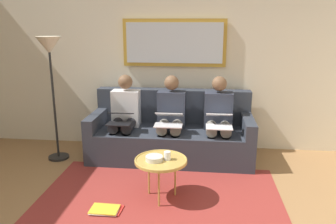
{
  "coord_description": "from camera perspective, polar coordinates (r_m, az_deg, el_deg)",
  "views": [
    {
      "loc": [
        -0.45,
        2.36,
        1.85
      ],
      "look_at": [
        0.0,
        -1.7,
        0.75
      ],
      "focal_mm": 36.25,
      "sensor_mm": 36.0,
      "label": 1
    }
  ],
  "objects": [
    {
      "name": "wall_rear",
      "position": [
        5.01,
        1.14,
        8.77
      ],
      "size": [
        6.0,
        0.12,
        2.6
      ],
      "primitive_type": "cube",
      "color": "beige",
      "rests_on": "ground_plane"
    },
    {
      "name": "area_rug",
      "position": [
        3.72,
        -1.48,
        -14.61
      ],
      "size": [
        2.6,
        1.8,
        0.01
      ],
      "primitive_type": "cube",
      "color": "maroon",
      "rests_on": "ground_plane"
    },
    {
      "name": "couch",
      "position": [
        4.75,
        0.55,
        -3.82
      ],
      "size": [
        2.2,
        0.9,
        0.9
      ],
      "color": "#2D333D",
      "rests_on": "ground_plane"
    },
    {
      "name": "framed_mirror",
      "position": [
        4.89,
        1.05,
        11.56
      ],
      "size": [
        1.47,
        0.05,
        0.66
      ],
      "color": "#B7892D"
    },
    {
      "name": "coffee_table",
      "position": [
        3.58,
        -1.21,
        -8.24
      ],
      "size": [
        0.55,
        0.55,
        0.46
      ],
      "color": "tan",
      "rests_on": "ground_plane"
    },
    {
      "name": "cup",
      "position": [
        3.55,
        -0.13,
        -7.35
      ],
      "size": [
        0.07,
        0.07,
        0.09
      ],
      "primitive_type": "cylinder",
      "color": "silver",
      "rests_on": "coffee_table"
    },
    {
      "name": "bowl",
      "position": [
        3.54,
        -2.33,
        -7.8
      ],
      "size": [
        0.18,
        0.18,
        0.05
      ],
      "primitive_type": "cylinder",
      "color": "beige",
      "rests_on": "coffee_table"
    },
    {
      "name": "person_left",
      "position": [
        4.58,
        8.47,
        -0.81
      ],
      "size": [
        0.38,
        0.58,
        1.14
      ],
      "color": "#2D3342",
      "rests_on": "couch"
    },
    {
      "name": "laptop_white",
      "position": [
        4.35,
        8.58,
        -1.36
      ],
      "size": [
        0.33,
        0.38,
        0.17
      ],
      "color": "white"
    },
    {
      "name": "person_middle",
      "position": [
        4.6,
        0.48,
        -0.58
      ],
      "size": [
        0.38,
        0.58,
        1.14
      ],
      "color": "#2D3342",
      "rests_on": "couch"
    },
    {
      "name": "laptop_silver",
      "position": [
        4.37,
        0.16,
        -1.21
      ],
      "size": [
        0.36,
        0.35,
        0.16
      ],
      "color": "silver"
    },
    {
      "name": "person_right",
      "position": [
        4.7,
        -7.31,
        -0.35
      ],
      "size": [
        0.38,
        0.58,
        1.14
      ],
      "color": "silver",
      "rests_on": "couch"
    },
    {
      "name": "laptop_black",
      "position": [
        4.47,
        -8.05,
        -0.98
      ],
      "size": [
        0.3,
        0.33,
        0.14
      ],
      "color": "black"
    },
    {
      "name": "magazine_stack",
      "position": [
        3.59,
        -10.41,
        -15.83
      ],
      "size": [
        0.32,
        0.24,
        0.03
      ],
      "color": "red",
      "rests_on": "ground_plane"
    },
    {
      "name": "standing_lamp",
      "position": [
        4.68,
        -19.22,
        8.38
      ],
      "size": [
        0.32,
        0.32,
        1.66
      ],
      "color": "black",
      "rests_on": "ground_plane"
    }
  ]
}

